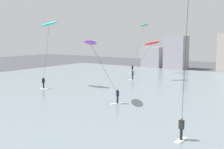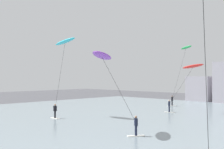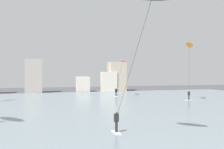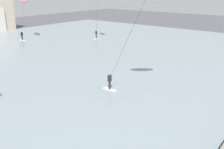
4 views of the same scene
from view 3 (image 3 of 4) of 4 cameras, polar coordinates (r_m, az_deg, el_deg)
water_bay at (r=33.48m, az=-10.13°, el=-7.50°), size 84.00×52.00×0.10m
far_shore_buildings at (r=60.30m, az=-15.23°, el=-0.91°), size 41.39×4.73×7.81m
kitesurfer_pink at (r=48.69m, az=2.31°, el=2.61°), size 3.26×3.86×7.20m
kitesurfer_orange at (r=41.90m, az=17.22°, el=5.44°), size 3.05×3.36×9.52m
kitesurfer_black at (r=17.03m, az=7.94°, el=13.44°), size 2.98×5.23×9.92m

